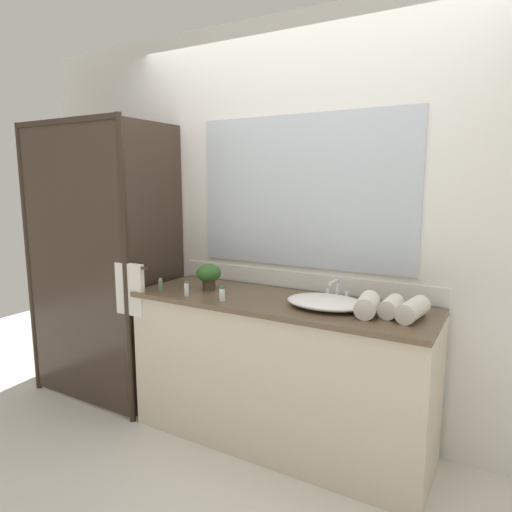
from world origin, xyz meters
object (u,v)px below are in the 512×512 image
object	(u,v)px
potted_plant	(209,274)
amenity_bottle_body_wash	(187,289)
amenity_bottle_shampoo	(161,285)
rolled_towel_near_edge	(413,309)
faucet	(336,293)
amenity_bottle_lotion	(222,294)
rolled_towel_far_edge	(367,305)
sink_basin	(326,302)
rolled_towel_middle	(391,306)

from	to	relation	value
potted_plant	amenity_bottle_body_wash	distance (m)	0.21
amenity_bottle_shampoo	rolled_towel_near_edge	size ratio (longest dim) A/B	0.36
amenity_bottle_body_wash	amenity_bottle_shampoo	bearing A→B (deg)	-179.45
faucet	amenity_bottle_lotion	world-z (taller)	faucet
faucet	amenity_bottle_shampoo	world-z (taller)	faucet
rolled_towel_near_edge	rolled_towel_far_edge	world-z (taller)	rolled_towel_far_edge
amenity_bottle_shampoo	rolled_towel_far_edge	xyz separation A→B (m)	(1.27, 0.15, 0.01)
faucet	rolled_towel_near_edge	size ratio (longest dim) A/B	0.69
faucet	rolled_towel_far_edge	world-z (taller)	faucet
amenity_bottle_lotion	amenity_bottle_shampoo	bearing A→B (deg)	-178.25
potted_plant	rolled_towel_far_edge	distance (m)	1.05
faucet	potted_plant	world-z (taller)	potted_plant
sink_basin	amenity_bottle_shampoo	world-z (taller)	amenity_bottle_shampoo
sink_basin	potted_plant	distance (m)	0.81
amenity_bottle_body_wash	rolled_towel_far_edge	distance (m)	1.08
amenity_bottle_body_wash	rolled_towel_far_edge	bearing A→B (deg)	7.87
faucet	rolled_towel_near_edge	distance (m)	0.49
amenity_bottle_lotion	amenity_bottle_shampoo	size ratio (longest dim) A/B	0.98
rolled_towel_near_edge	amenity_bottle_shampoo	bearing A→B (deg)	-172.53
amenity_bottle_shampoo	amenity_bottle_body_wash	xyz separation A→B (m)	(0.21, 0.00, 0.00)
sink_basin	faucet	world-z (taller)	faucet
amenity_bottle_shampoo	amenity_bottle_body_wash	distance (m)	0.21
rolled_towel_near_edge	rolled_towel_far_edge	size ratio (longest dim) A/B	1.17
amenity_bottle_shampoo	rolled_towel_near_edge	bearing A→B (deg)	7.47
amenity_bottle_body_wash	rolled_towel_far_edge	size ratio (longest dim) A/B	0.43
sink_basin	potted_plant	bearing A→B (deg)	178.93
amenity_bottle_shampoo	rolled_towel_far_edge	distance (m)	1.28
potted_plant	amenity_bottle_shampoo	distance (m)	0.31
amenity_bottle_shampoo	faucet	bearing A→B (deg)	18.81
potted_plant	rolled_towel_near_edge	bearing A→B (deg)	-0.14
faucet	amenity_bottle_shampoo	xyz separation A→B (m)	(-1.03, -0.35, -0.00)
rolled_towel_near_edge	faucet	bearing A→B (deg)	161.30
sink_basin	faucet	distance (m)	0.17
sink_basin	amenity_bottle_body_wash	bearing A→B (deg)	-167.60
faucet	rolled_towel_middle	size ratio (longest dim) A/B	0.87
amenity_bottle_shampoo	potted_plant	bearing A→B (deg)	40.96
sink_basin	faucet	bearing A→B (deg)	90.00
amenity_bottle_lotion	amenity_bottle_body_wash	distance (m)	0.25
potted_plant	amenity_bottle_shampoo	bearing A→B (deg)	-139.04
faucet	rolled_towel_middle	bearing A→B (deg)	-22.81
rolled_towel_far_edge	rolled_towel_near_edge	bearing A→B (deg)	11.83
sink_basin	amenity_bottle_body_wash	world-z (taller)	amenity_bottle_body_wash
amenity_bottle_lotion	rolled_towel_near_edge	world-z (taller)	rolled_towel_near_edge
amenity_bottle_lotion	sink_basin	bearing A→B (deg)	16.48
sink_basin	rolled_towel_middle	distance (m)	0.35
sink_basin	amenity_bottle_lotion	bearing A→B (deg)	-163.52
amenity_bottle_shampoo	rolled_towel_middle	world-z (taller)	rolled_towel_middle
amenity_bottle_lotion	faucet	bearing A→B (deg)	30.46
amenity_bottle_body_wash	rolled_towel_far_edge	xyz separation A→B (m)	(1.07, 0.15, 0.01)
rolled_towel_middle	rolled_towel_far_edge	size ratio (longest dim) A/B	0.92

